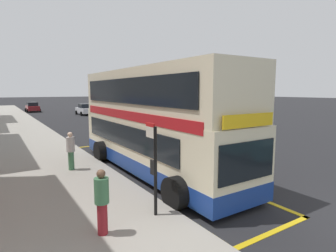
{
  "coord_description": "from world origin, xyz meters",
  "views": [
    {
      "loc": [
        -8.17,
        -2.46,
        3.51
      ],
      "look_at": [
        -0.73,
        9.08,
        1.72
      ],
      "focal_mm": 29.04,
      "sensor_mm": 36.0,
      "label": 1
    }
  ],
  "objects_px": {
    "pedestrian_waiting_near_sign": "(71,149)",
    "parked_car_maroon_far": "(33,107)",
    "parked_car_white_ahead": "(85,109)",
    "pedestrian_further_back": "(102,200)",
    "bus_stop_sign": "(154,161)",
    "double_decker_bus": "(152,124)",
    "parked_car_maroon_distant": "(122,114)"
  },
  "relations": [
    {
      "from": "pedestrian_further_back",
      "to": "bus_stop_sign",
      "type": "bearing_deg",
      "value": 9.54
    },
    {
      "from": "pedestrian_waiting_near_sign",
      "to": "parked_car_maroon_far",
      "type": "bearing_deg",
      "value": 85.74
    },
    {
      "from": "double_decker_bus",
      "to": "pedestrian_further_back",
      "type": "xyz_separation_m",
      "value": [
        -3.74,
        -4.17,
        -1.07
      ]
    },
    {
      "from": "double_decker_bus",
      "to": "pedestrian_further_back",
      "type": "relative_size",
      "value": 6.66
    },
    {
      "from": "pedestrian_further_back",
      "to": "pedestrian_waiting_near_sign",
      "type": "bearing_deg",
      "value": 83.46
    },
    {
      "from": "parked_car_white_ahead",
      "to": "pedestrian_further_back",
      "type": "distance_m",
      "value": 35.02
    },
    {
      "from": "double_decker_bus",
      "to": "parked_car_maroon_distant",
      "type": "xyz_separation_m",
      "value": [
        7.1,
        19.95,
        -1.26
      ]
    },
    {
      "from": "pedestrian_waiting_near_sign",
      "to": "pedestrian_further_back",
      "type": "height_order",
      "value": "pedestrian_waiting_near_sign"
    },
    {
      "from": "pedestrian_waiting_near_sign",
      "to": "double_decker_bus",
      "type": "bearing_deg",
      "value": -28.24
    },
    {
      "from": "double_decker_bus",
      "to": "pedestrian_further_back",
      "type": "bearing_deg",
      "value": -131.83
    },
    {
      "from": "pedestrian_further_back",
      "to": "parked_car_white_ahead",
      "type": "bearing_deg",
      "value": 74.66
    },
    {
      "from": "double_decker_bus",
      "to": "pedestrian_waiting_near_sign",
      "type": "height_order",
      "value": "double_decker_bus"
    },
    {
      "from": "parked_car_maroon_distant",
      "to": "pedestrian_further_back",
      "type": "height_order",
      "value": "pedestrian_further_back"
    },
    {
      "from": "parked_car_maroon_far",
      "to": "pedestrian_waiting_near_sign",
      "type": "relative_size",
      "value": 2.57
    },
    {
      "from": "parked_car_white_ahead",
      "to": "parked_car_maroon_distant",
      "type": "distance_m",
      "value": 9.78
    },
    {
      "from": "double_decker_bus",
      "to": "parked_car_white_ahead",
      "type": "distance_m",
      "value": 30.14
    },
    {
      "from": "bus_stop_sign",
      "to": "parked_car_white_ahead",
      "type": "xyz_separation_m",
      "value": [
        7.71,
        33.51,
        -0.84
      ]
    },
    {
      "from": "parked_car_white_ahead",
      "to": "parked_car_maroon_far",
      "type": "distance_m",
      "value": 11.69
    },
    {
      "from": "parked_car_maroon_far",
      "to": "parked_car_maroon_distant",
      "type": "xyz_separation_m",
      "value": [
        7.33,
        -19.82,
        0.0
      ]
    },
    {
      "from": "bus_stop_sign",
      "to": "pedestrian_waiting_near_sign",
      "type": "bearing_deg",
      "value": 99.05
    },
    {
      "from": "double_decker_bus",
      "to": "parked_car_maroon_far",
      "type": "height_order",
      "value": "double_decker_bus"
    },
    {
      "from": "parked_car_white_ahead",
      "to": "parked_car_maroon_far",
      "type": "xyz_separation_m",
      "value": [
        -5.76,
        10.17,
        0.0
      ]
    },
    {
      "from": "pedestrian_further_back",
      "to": "parked_car_maroon_distant",
      "type": "bearing_deg",
      "value": 65.81
    },
    {
      "from": "parked_car_white_ahead",
      "to": "pedestrian_waiting_near_sign",
      "type": "distance_m",
      "value": 29.24
    },
    {
      "from": "parked_car_maroon_far",
      "to": "pedestrian_waiting_near_sign",
      "type": "bearing_deg",
      "value": 87.86
    },
    {
      "from": "parked_car_maroon_distant",
      "to": "pedestrian_further_back",
      "type": "distance_m",
      "value": 26.44
    },
    {
      "from": "parked_car_maroon_far",
      "to": "double_decker_bus",
      "type": "bearing_deg",
      "value": 92.45
    },
    {
      "from": "bus_stop_sign",
      "to": "parked_car_maroon_far",
      "type": "height_order",
      "value": "bus_stop_sign"
    },
    {
      "from": "pedestrian_waiting_near_sign",
      "to": "pedestrian_further_back",
      "type": "bearing_deg",
      "value": -96.54
    },
    {
      "from": "bus_stop_sign",
      "to": "pedestrian_further_back",
      "type": "distance_m",
      "value": 1.7
    },
    {
      "from": "bus_stop_sign",
      "to": "parked_car_maroon_distant",
      "type": "bearing_deg",
      "value": 68.74
    },
    {
      "from": "parked_car_white_ahead",
      "to": "parked_car_maroon_far",
      "type": "relative_size",
      "value": 1.0
    }
  ]
}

